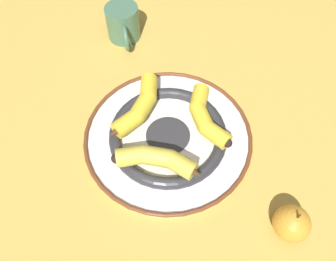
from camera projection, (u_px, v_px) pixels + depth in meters
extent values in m
plane|color=gold|center=(188.00, 135.00, 0.72)|extent=(2.80, 2.80, 0.00)
cylinder|color=white|center=(168.00, 137.00, 0.71)|extent=(0.35, 0.35, 0.02)
torus|color=#2D2D33|center=(168.00, 134.00, 0.70)|extent=(0.25, 0.25, 0.03)
cylinder|color=#2D2D33|center=(168.00, 135.00, 0.70)|extent=(0.10, 0.10, 0.00)
torus|color=brown|center=(168.00, 135.00, 0.70)|extent=(0.36, 0.36, 0.01)
cylinder|color=yellow|center=(199.00, 98.00, 0.72)|extent=(0.07, 0.06, 0.04)
cylinder|color=yellow|center=(202.00, 117.00, 0.69)|extent=(0.06, 0.06, 0.04)
cylinder|color=yellow|center=(217.00, 135.00, 0.66)|extent=(0.04, 0.06, 0.04)
sphere|color=yellow|center=(197.00, 108.00, 0.70)|extent=(0.04, 0.04, 0.04)
sphere|color=yellow|center=(206.00, 128.00, 0.67)|extent=(0.04, 0.04, 0.04)
cone|color=#472D19|center=(202.00, 89.00, 0.73)|extent=(0.04, 0.04, 0.03)
sphere|color=black|center=(227.00, 143.00, 0.65)|extent=(0.02, 0.02, 0.02)
cylinder|color=gold|center=(182.00, 165.00, 0.63)|extent=(0.05, 0.06, 0.04)
cylinder|color=gold|center=(157.00, 157.00, 0.64)|extent=(0.06, 0.06, 0.04)
cylinder|color=gold|center=(130.00, 156.00, 0.64)|extent=(0.06, 0.06, 0.04)
sphere|color=gold|center=(170.00, 159.00, 0.63)|extent=(0.04, 0.04, 0.04)
sphere|color=gold|center=(143.00, 154.00, 0.64)|extent=(0.04, 0.04, 0.04)
cone|color=#472D19|center=(194.00, 172.00, 0.62)|extent=(0.04, 0.04, 0.03)
sphere|color=black|center=(116.00, 158.00, 0.63)|extent=(0.02, 0.02, 0.02)
cylinder|color=yellow|center=(127.00, 124.00, 0.68)|extent=(0.06, 0.04, 0.04)
cylinder|color=yellow|center=(143.00, 107.00, 0.70)|extent=(0.07, 0.06, 0.04)
cylinder|color=yellow|center=(149.00, 88.00, 0.73)|extent=(0.07, 0.07, 0.04)
sphere|color=yellow|center=(137.00, 116.00, 0.69)|extent=(0.04, 0.04, 0.04)
sphere|color=yellow|center=(148.00, 97.00, 0.72)|extent=(0.04, 0.04, 0.04)
cone|color=#472D19|center=(116.00, 132.00, 0.67)|extent=(0.03, 0.03, 0.03)
sphere|color=black|center=(149.00, 78.00, 0.75)|extent=(0.02, 0.02, 0.02)
cylinder|color=#477056|center=(123.00, 23.00, 0.86)|extent=(0.09, 0.09, 0.09)
cylinder|color=#331C0F|center=(121.00, 12.00, 0.83)|extent=(0.07, 0.07, 0.01)
torus|color=#477056|center=(126.00, 38.00, 0.83)|extent=(0.04, 0.06, 0.06)
sphere|color=gold|center=(291.00, 223.00, 0.58)|extent=(0.07, 0.07, 0.07)
cylinder|color=#4C3319|center=(299.00, 216.00, 0.55)|extent=(0.00, 0.00, 0.01)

